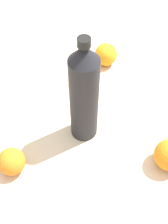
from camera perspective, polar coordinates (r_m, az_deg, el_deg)
ground_plane at (r=0.83m, az=0.07°, el=-0.79°), size 2.40×2.40×0.00m
water_bottle at (r=0.69m, az=0.00°, el=3.28°), size 0.07×0.07×0.30m
orange_1 at (r=0.74m, az=-13.49°, el=-9.05°), size 0.07×0.07×0.07m
orange_2 at (r=0.95m, az=4.13°, el=10.75°), size 0.07×0.07×0.07m
orange_3 at (r=0.89m, az=0.45°, el=7.03°), size 0.07×0.07×0.07m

